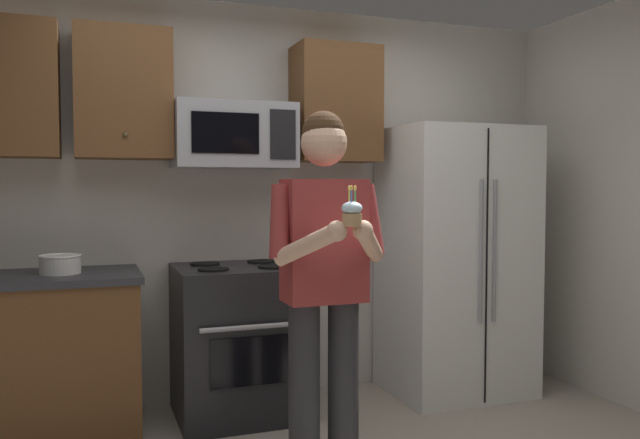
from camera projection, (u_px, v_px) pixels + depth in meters
wall_back at (247, 202)px, 4.32m from camera, size 4.40×0.10×2.60m
oven_range at (239, 341)px, 3.94m from camera, size 0.76×0.70×0.93m
microwave at (233, 136)px, 3.99m from camera, size 0.74×0.41×0.40m
refrigerator at (455, 261)px, 4.39m from camera, size 0.90×0.75×1.80m
cabinet_row_upper at (136, 95)px, 3.83m from camera, size 2.78×0.36×0.76m
counter_left at (5, 359)px, 3.52m from camera, size 1.44×0.66×0.92m
bowl_large_white at (60, 264)px, 3.58m from camera, size 0.23×0.23×0.11m
person at (325, 273)px, 3.04m from camera, size 0.60×0.48×1.76m
cupcake at (352, 213)px, 2.72m from camera, size 0.09×0.09×0.17m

